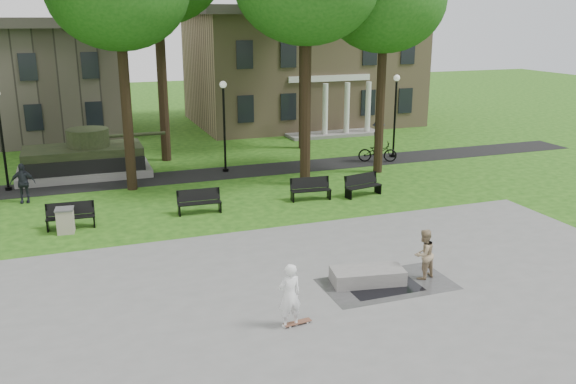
% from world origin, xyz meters
% --- Properties ---
extents(ground, '(120.00, 120.00, 0.00)m').
position_xyz_m(ground, '(0.00, 0.00, 0.00)').
color(ground, '#1E4A11').
rests_on(ground, ground).
extents(plaza, '(22.00, 16.00, 0.02)m').
position_xyz_m(plaza, '(0.00, -5.00, 0.01)').
color(plaza, gray).
rests_on(plaza, ground).
extents(footpath, '(44.00, 2.60, 0.01)m').
position_xyz_m(footpath, '(0.00, 12.00, 0.01)').
color(footpath, black).
rests_on(footpath, ground).
extents(building_right, '(17.00, 12.00, 8.60)m').
position_xyz_m(building_right, '(10.00, 26.00, 4.34)').
color(building_right, '#9E8460').
rests_on(building_right, ground).
extents(building_left, '(15.00, 10.00, 7.20)m').
position_xyz_m(building_left, '(-11.00, 26.50, 3.60)').
color(building_left, '#4C443D').
rests_on(building_left, ground).
extents(tree_3, '(6.00, 6.00, 11.19)m').
position_xyz_m(tree_3, '(8.00, 9.50, 8.60)').
color(tree_3, black).
rests_on(tree_3, ground).
extents(lamp_left, '(0.36, 0.36, 4.73)m').
position_xyz_m(lamp_left, '(-10.00, 12.30, 2.79)').
color(lamp_left, black).
rests_on(lamp_left, ground).
extents(lamp_mid, '(0.36, 0.36, 4.73)m').
position_xyz_m(lamp_mid, '(0.50, 12.30, 2.79)').
color(lamp_mid, black).
rests_on(lamp_mid, ground).
extents(lamp_right, '(0.36, 0.36, 4.73)m').
position_xyz_m(lamp_right, '(10.50, 12.30, 2.79)').
color(lamp_right, black).
rests_on(lamp_right, ground).
extents(tank_monument, '(7.45, 3.40, 2.40)m').
position_xyz_m(tank_monument, '(-6.46, 14.00, 0.86)').
color(tank_monument, gray).
rests_on(tank_monument, ground).
extents(puddle, '(2.20, 1.20, 0.00)m').
position_xyz_m(puddle, '(1.43, -3.29, 0.02)').
color(puddle, black).
rests_on(puddle, plaza).
extents(concrete_block, '(2.34, 1.35, 0.45)m').
position_xyz_m(concrete_block, '(1.11, -2.78, 0.24)').
color(concrete_block, gray).
rests_on(concrete_block, plaza).
extents(skateboard, '(0.80, 0.30, 0.07)m').
position_xyz_m(skateboard, '(-1.85, -4.52, 0.06)').
color(skateboard, brown).
rests_on(skateboard, plaza).
extents(skateboarder, '(0.68, 0.49, 1.76)m').
position_xyz_m(skateboarder, '(-2.07, -4.52, 0.90)').
color(skateboarder, white).
rests_on(skateboarder, plaza).
extents(friend_watching, '(0.92, 0.81, 1.59)m').
position_xyz_m(friend_watching, '(2.89, -3.05, 0.82)').
color(friend_watching, tan).
rests_on(friend_watching, plaza).
extents(pedestrian_walker, '(1.07, 0.51, 1.77)m').
position_xyz_m(pedestrian_walker, '(-9.18, 9.93, 0.88)').
color(pedestrian_walker, '#21242D').
rests_on(pedestrian_walker, ground).
extents(cyclist, '(2.27, 1.50, 2.33)m').
position_xyz_m(cyclist, '(9.09, 11.58, 0.95)').
color(cyclist, black).
rests_on(cyclist, ground).
extents(park_bench_0, '(1.82, 0.61, 1.00)m').
position_xyz_m(park_bench_0, '(-7.32, 5.71, 0.52)').
color(park_bench_0, black).
rests_on(park_bench_0, ground).
extents(park_bench_1, '(1.82, 0.60, 1.00)m').
position_xyz_m(park_bench_1, '(-2.27, 5.85, 0.52)').
color(park_bench_1, black).
rests_on(park_bench_1, ground).
extents(park_bench_2, '(1.83, 0.68, 1.00)m').
position_xyz_m(park_bench_2, '(2.78, 6.05, 0.52)').
color(park_bench_2, black).
rests_on(park_bench_2, ground).
extents(park_bench_3, '(1.85, 0.87, 1.00)m').
position_xyz_m(park_bench_3, '(5.27, 5.83, 0.52)').
color(park_bench_3, black).
rests_on(park_bench_3, ground).
extents(trash_bin, '(0.73, 0.73, 0.96)m').
position_xyz_m(trash_bin, '(-7.52, 5.20, 0.49)').
color(trash_bin, '#AA9D8C').
rests_on(trash_bin, ground).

